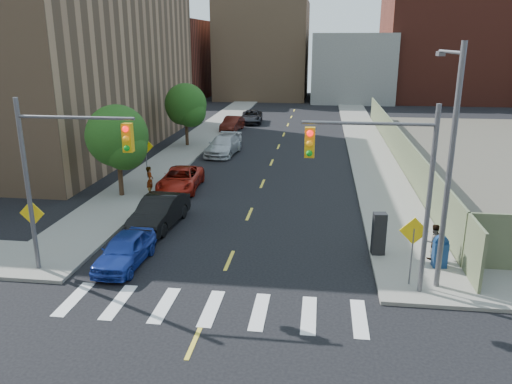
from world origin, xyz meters
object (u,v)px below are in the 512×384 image
(parked_car_red, at_px, (181,179))
(mailbox, at_px, (440,252))
(parked_car_blue, at_px, (125,250))
(payphone, at_px, (379,234))
(parked_car_silver, at_px, (223,145))
(parked_car_black, at_px, (159,212))
(pedestrian_west, at_px, (150,181))
(pedestrian_east, at_px, (433,242))
(parked_car_grey, at_px, (251,117))
(parked_car_maroon, at_px, (232,124))
(parked_car_white, at_px, (228,141))

(parked_car_red, height_order, mailbox, mailbox)
(parked_car_blue, height_order, mailbox, mailbox)
(mailbox, relative_size, payphone, 0.73)
(parked_car_red, distance_m, mailbox, 16.72)
(parked_car_blue, relative_size, parked_car_silver, 0.75)
(parked_car_black, relative_size, mailbox, 3.49)
(parked_car_black, relative_size, payphone, 2.55)
(parked_car_red, relative_size, mailbox, 3.66)
(pedestrian_west, xyz_separation_m, pedestrian_east, (14.82, -7.32, -0.09))
(parked_car_blue, relative_size, pedestrian_west, 2.30)
(parked_car_silver, bearing_deg, parked_car_grey, 94.89)
(parked_car_grey, bearing_deg, parked_car_silver, -94.62)
(parked_car_blue, distance_m, parked_car_maroon, 32.49)
(parked_car_white, height_order, payphone, payphone)
(parked_car_maroon, relative_size, pedestrian_west, 2.57)
(parked_car_black, xyz_separation_m, pedestrian_west, (-2.10, 4.75, 0.23))
(mailbox, distance_m, pedestrian_west, 16.99)
(parked_car_white, relative_size, parked_car_grey, 0.84)
(parked_car_red, xyz_separation_m, pedestrian_east, (13.45, -9.01, 0.23))
(parked_car_red, relative_size, parked_car_maroon, 1.12)
(mailbox, height_order, payphone, payphone)
(parked_car_white, relative_size, pedestrian_west, 2.48)
(mailbox, relative_size, pedestrian_east, 0.88)
(parked_car_black, xyz_separation_m, parked_car_red, (-0.72, 6.44, -0.09))
(payphone, bearing_deg, mailbox, -28.95)
(payphone, bearing_deg, parked_car_silver, 112.86)
(parked_car_white, bearing_deg, parked_car_black, -85.53)
(parked_car_white, bearing_deg, parked_car_blue, -85.54)
(parked_car_black, height_order, parked_car_white, parked_car_black)
(parked_car_white, bearing_deg, parked_car_grey, 94.33)
(parked_car_grey, distance_m, pedestrian_west, 28.55)
(parked_car_silver, height_order, parked_car_white, parked_car_silver)
(mailbox, bearing_deg, parked_car_silver, 120.36)
(parked_car_blue, bearing_deg, payphone, 13.66)
(parked_car_red, bearing_deg, mailbox, -38.72)
(parked_car_blue, xyz_separation_m, pedestrian_east, (12.72, 1.97, 0.25))
(parked_car_red, relative_size, parked_car_white, 1.16)
(parked_car_maroon, bearing_deg, parked_car_black, -81.55)
(mailbox, bearing_deg, parked_car_black, 163.19)
(parked_car_maroon, height_order, mailbox, mailbox)
(parked_car_blue, distance_m, mailbox, 12.91)
(parked_car_blue, relative_size, pedestrian_east, 2.56)
(mailbox, bearing_deg, payphone, 154.73)
(parked_car_red, height_order, parked_car_silver, parked_car_silver)
(parked_car_blue, relative_size, parked_car_black, 0.84)
(mailbox, xyz_separation_m, pedestrian_east, (-0.13, 0.75, 0.12))
(pedestrian_east, bearing_deg, parked_car_blue, -2.50)
(parked_car_blue, bearing_deg, pedestrian_east, 10.53)
(parked_car_red, bearing_deg, parked_car_blue, -89.26)
(pedestrian_west, relative_size, pedestrian_east, 1.12)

